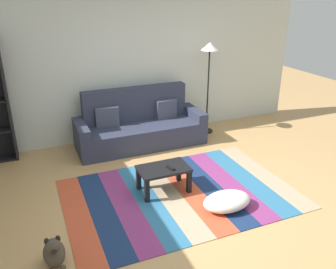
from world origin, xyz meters
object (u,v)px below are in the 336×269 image
object	(u,v)px
coffee_table	(164,172)
standing_lamp	(209,58)
couch	(140,127)
tv_remote	(170,168)
pouf	(227,201)
dog	(54,252)

from	to	relation	value
coffee_table	standing_lamp	distance (m)	2.62
couch	tv_remote	size ratio (longest dim) A/B	15.07
couch	coffee_table	xyz separation A→B (m)	(-0.21, -1.66, -0.04)
tv_remote	pouf	bearing A→B (deg)	-70.60
couch	coffee_table	bearing A→B (deg)	-97.28
standing_lamp	couch	bearing A→B (deg)	-177.39
pouf	tv_remote	xyz separation A→B (m)	(-0.50, 0.66, 0.26)
coffee_table	dog	world-z (taller)	dog
couch	pouf	distance (m)	2.42
pouf	standing_lamp	world-z (taller)	standing_lamp
dog	standing_lamp	world-z (taller)	standing_lamp
coffee_table	tv_remote	size ratio (longest dim) A/B	4.62
couch	dog	world-z (taller)	couch
pouf	standing_lamp	xyz separation A→B (m)	(1.03, 2.45, 1.32)
pouf	dog	distance (m)	2.14
dog	tv_remote	world-z (taller)	dog
pouf	couch	bearing A→B (deg)	98.74
pouf	tv_remote	size ratio (longest dim) A/B	4.31
coffee_table	pouf	size ratio (longest dim) A/B	1.07
coffee_table	standing_lamp	bearing A→B (deg)	47.03
coffee_table	pouf	world-z (taller)	coffee_table
couch	tv_remote	distance (m)	1.73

